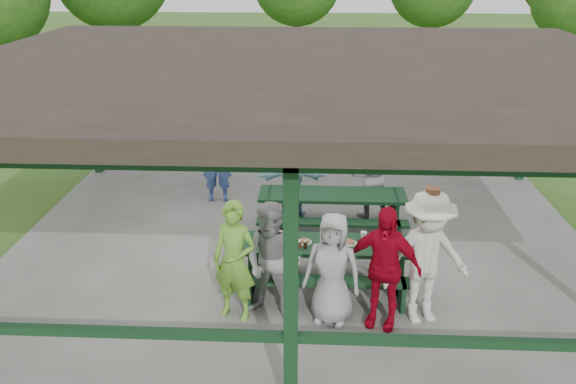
# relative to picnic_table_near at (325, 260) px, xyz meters

# --- Properties ---
(ground) EXTENTS (90.00, 90.00, 0.00)m
(ground) POSITION_rel_picnic_table_near_xyz_m (-0.40, 1.20, -0.57)
(ground) COLOR #35551A
(ground) RESTS_ON ground
(concrete_slab) EXTENTS (10.00, 8.00, 0.10)m
(concrete_slab) POSITION_rel_picnic_table_near_xyz_m (-0.40, 1.20, -0.52)
(concrete_slab) COLOR #61615C
(concrete_slab) RESTS_ON ground
(pavilion_structure) EXTENTS (10.60, 8.60, 3.24)m
(pavilion_structure) POSITION_rel_picnic_table_near_xyz_m (-0.40, 1.20, 2.59)
(pavilion_structure) COLOR black
(pavilion_structure) RESTS_ON concrete_slab
(picnic_table_near) EXTENTS (2.54, 1.39, 0.75)m
(picnic_table_near) POSITION_rel_picnic_table_near_xyz_m (0.00, 0.00, 0.00)
(picnic_table_near) COLOR black
(picnic_table_near) RESTS_ON concrete_slab
(picnic_table_far) EXTENTS (2.61, 1.39, 0.75)m
(picnic_table_far) POSITION_rel_picnic_table_near_xyz_m (0.13, 2.00, 0.00)
(picnic_table_far) COLOR black
(picnic_table_far) RESTS_ON concrete_slab
(table_setting) EXTENTS (2.36, 0.45, 0.10)m
(table_setting) POSITION_rel_picnic_table_near_xyz_m (-0.08, 0.02, 0.31)
(table_setting) COLOR white
(table_setting) RESTS_ON picnic_table_near
(contestant_green) EXTENTS (0.72, 0.59, 1.71)m
(contestant_green) POSITION_rel_picnic_table_near_xyz_m (-1.24, -0.83, 0.38)
(contestant_green) COLOR #65A130
(contestant_green) RESTS_ON concrete_slab
(contestant_grey_left) EXTENTS (0.99, 0.88, 1.69)m
(contestant_grey_left) POSITION_rel_picnic_table_near_xyz_m (-0.72, -0.81, 0.37)
(contestant_grey_left) COLOR gray
(contestant_grey_left) RESTS_ON concrete_slab
(contestant_grey_mid) EXTENTS (0.88, 0.68, 1.59)m
(contestant_grey_mid) POSITION_rel_picnic_table_near_xyz_m (0.08, -0.87, 0.32)
(contestant_grey_mid) COLOR #959497
(contestant_grey_mid) RESTS_ON concrete_slab
(contestant_red) EXTENTS (1.10, 0.74, 1.74)m
(contestant_red) POSITION_rel_picnic_table_near_xyz_m (0.75, -0.92, 0.40)
(contestant_red) COLOR #A40419
(contestant_red) RESTS_ON concrete_slab
(contestant_white_fedora) EXTENTS (1.38, 1.03, 1.96)m
(contestant_white_fedora) POSITION_rel_picnic_table_near_xyz_m (1.33, -0.80, 0.48)
(contestant_white_fedora) COLOR silver
(contestant_white_fedora) RESTS_ON concrete_slab
(spectator_lblue) EXTENTS (1.35, 0.53, 1.43)m
(spectator_lblue) POSITION_rel_picnic_table_near_xyz_m (-0.62, 2.71, 0.24)
(spectator_lblue) COLOR #8AC0D6
(spectator_lblue) RESTS_ON concrete_slab
(spectator_blue) EXTENTS (0.62, 0.42, 1.66)m
(spectator_blue) POSITION_rel_picnic_table_near_xyz_m (-2.17, 3.39, 0.36)
(spectator_blue) COLOR #3B539B
(spectator_blue) RESTS_ON concrete_slab
(spectator_grey) EXTENTS (0.85, 0.70, 1.65)m
(spectator_grey) POSITION_rel_picnic_table_near_xyz_m (0.86, 2.77, 0.35)
(spectator_grey) COLOR #9A9A9D
(spectator_grey) RESTS_ON concrete_slab
(pickup_truck) EXTENTS (5.68, 4.32, 1.43)m
(pickup_truck) POSITION_rel_picnic_table_near_xyz_m (2.02, 9.33, 0.14)
(pickup_truck) COLOR silver
(pickup_truck) RESTS_ON ground
(farm_trailer) EXTENTS (4.23, 2.22, 1.46)m
(farm_trailer) POSITION_rel_picnic_table_near_xyz_m (-3.85, 8.32, 0.15)
(farm_trailer) COLOR #1B3B96
(farm_trailer) RESTS_ON ground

